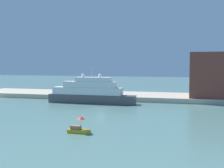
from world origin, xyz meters
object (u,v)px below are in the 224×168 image
object	(u,v)px
large_yacht	(90,93)
person_figure	(74,92)
parked_car	(61,92)
harbor_building	(215,75)
small_motorboat	(79,128)
mooring_bollard	(126,96)

from	to	relation	value
large_yacht	person_figure	xyz separation A→B (m)	(-10.33, 11.68, -0.97)
large_yacht	parked_car	bearing A→B (deg)	145.24
parked_car	person_figure	size ratio (longest dim) A/B	2.62
harbor_building	person_figure	distance (m)	47.97
small_motorboat	harbor_building	bearing A→B (deg)	63.54
parked_car	mooring_bollard	distance (m)	24.21
small_motorboat	mooring_bollard	size ratio (longest dim) A/B	6.22
mooring_bollard	small_motorboat	bearing A→B (deg)	-88.04
small_motorboat	mooring_bollard	bearing A→B (deg)	91.96
small_motorboat	harbor_building	xyz separation A→B (m)	(25.90, 52.04, 7.67)
person_figure	mooring_bollard	bearing A→B (deg)	-12.73
harbor_building	mooring_bollard	xyz separation A→B (m)	(-27.43, -7.46, -6.75)
small_motorboat	parked_car	bearing A→B (deg)	118.36
harbor_building	parked_car	size ratio (longest dim) A/B	3.87
parked_car	person_figure	world-z (taller)	person_figure
large_yacht	harbor_building	bearing A→B (deg)	21.49
person_figure	large_yacht	bearing A→B (deg)	-48.51
small_motorboat	mooring_bollard	xyz separation A→B (m)	(-1.53, 44.58, 0.92)
harbor_building	mooring_bollard	bearing A→B (deg)	-164.78
large_yacht	parked_car	distance (m)	17.50
harbor_building	mooring_bollard	size ratio (longest dim) A/B	24.72
parked_car	harbor_building	bearing A→B (deg)	5.18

